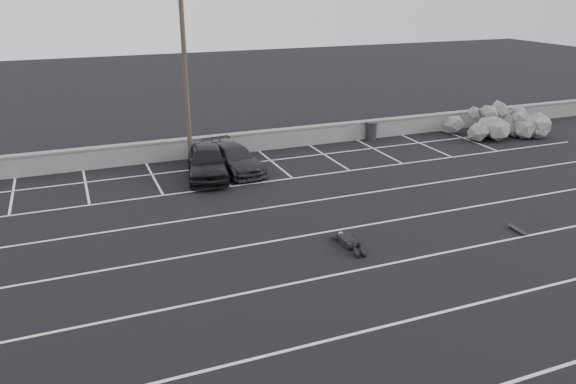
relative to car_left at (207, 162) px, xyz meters
name	(u,v)px	position (x,y,z in m)	size (l,w,h in m)	color
ground	(371,268)	(2.61, -10.64, -0.76)	(120.00, 120.00, 0.00)	black
seawall	(240,142)	(2.61, 3.36, -0.21)	(50.00, 0.45, 1.06)	gray
stall_lines	(312,218)	(2.53, -6.24, -0.75)	(36.00, 20.05, 0.01)	silver
car_left	(207,162)	(0.00, 0.00, 0.00)	(1.79, 4.45, 1.52)	black
car_right	(234,158)	(1.39, 0.43, -0.13)	(1.76, 4.34, 1.26)	#25242A
utility_pole	(185,75)	(-0.24, 2.56, 3.64)	(1.16, 0.23, 8.68)	#4C4238
trash_bin	(371,131)	(10.39, 2.96, -0.23)	(0.75, 0.75, 1.04)	#262528
riprap_pile	(508,128)	(18.17, 0.52, -0.20)	(5.70, 4.27, 1.51)	gray
person	(347,237)	(2.72, -8.76, -0.53)	(1.01, 2.34, 0.46)	black
skateboard	(518,230)	(8.98, -10.22, -0.69)	(0.26, 0.79, 0.09)	black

